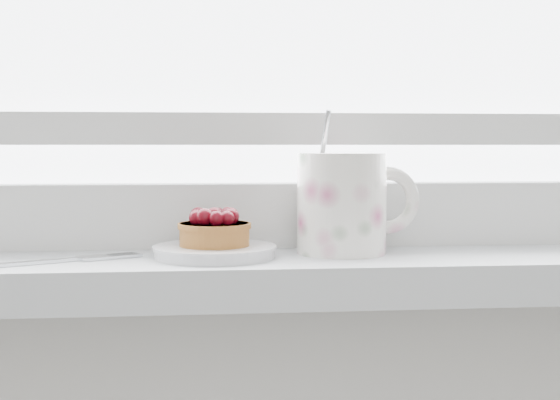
{
  "coord_description": "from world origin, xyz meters",
  "views": [
    {
      "loc": [
        -0.06,
        1.11,
        1.05
      ],
      "look_at": [
        0.02,
        1.88,
        1.0
      ],
      "focal_mm": 50.0,
      "sensor_mm": 36.0,
      "label": 1
    }
  ],
  "objects": [
    {
      "name": "floral_mug",
      "position": [
        0.09,
        1.9,
        0.99
      ],
      "size": [
        0.14,
        0.1,
        0.15
      ],
      "color": "white",
      "rests_on": "windowsill"
    },
    {
      "name": "saucer",
      "position": [
        -0.04,
        1.88,
        0.95
      ],
      "size": [
        0.12,
        0.12,
        0.01
      ],
      "primitive_type": "cylinder",
      "color": "silver",
      "rests_on": "windowsill"
    },
    {
      "name": "raspberry_tart",
      "position": [
        -0.04,
        1.88,
        0.97
      ],
      "size": [
        0.07,
        0.07,
        0.04
      ],
      "color": "brown",
      "rests_on": "saucer"
    },
    {
      "name": "fork",
      "position": [
        -0.21,
        1.86,
        0.94
      ],
      "size": [
        0.18,
        0.1,
        0.0
      ],
      "color": "silver",
      "rests_on": "windowsill"
    }
  ]
}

